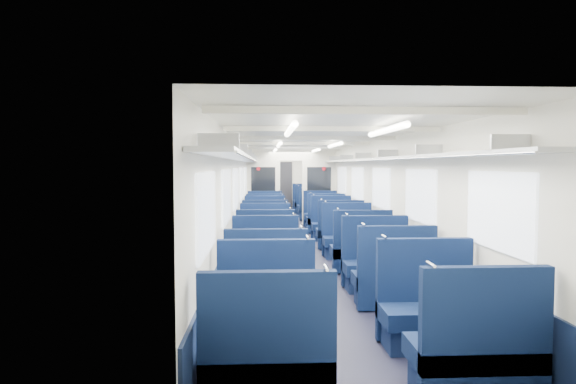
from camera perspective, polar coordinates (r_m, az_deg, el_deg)
The scene contains 41 objects.
floor at distance 12.12m, azimuth 1.20°, elevation -5.62°, with size 2.80×18.00×0.01m, color black.
ceiling at distance 11.99m, azimuth 1.21°, elevation 5.56°, with size 2.80×18.00×0.01m, color white.
wall_left at distance 11.98m, azimuth -5.49°, elevation -0.08°, with size 0.02×18.00×2.35m, color silver.
dado_left at distance 12.05m, azimuth -5.40°, elevation -4.00°, with size 0.03×17.90×0.70m, color #111E3B.
wall_right at distance 12.17m, azimuth 7.79°, elevation -0.04°, with size 0.02×18.00×2.35m, color silver.
dado_right at distance 12.25m, azimuth 7.69°, elevation -3.90°, with size 0.03×17.90×0.70m, color #111E3B.
wall_far at distance 20.97m, azimuth -0.54°, elevation 1.34°, with size 2.80×0.02×2.35m, color silver.
luggage_rack_left at distance 11.95m, azimuth -4.62°, elevation 3.75°, with size 0.36×17.40×0.18m.
luggage_rack_right at distance 12.12m, azimuth 6.95°, elevation 3.73°, with size 0.36×17.40×0.18m.
windows at distance 11.53m, azimuth 1.36°, elevation 1.03°, with size 2.78×15.60×0.75m.
ceiling_fittings at distance 11.72m, azimuth 1.30°, elevation 5.31°, with size 2.70×16.06×0.11m.
end_door at distance 20.92m, azimuth -0.54°, elevation 0.86°, with size 0.75×0.06×2.00m, color black.
bulkhead at distance 15.04m, azimuth 0.38°, elevation 0.82°, with size 2.80×0.10×2.35m.
seat_0 at distance 3.87m, azimuth -2.49°, elevation -19.81°, with size 1.01×0.56×1.13m.
seat_1 at distance 4.29m, azimuth 21.48°, elevation -17.69°, with size 1.01×0.56×1.13m.
seat_2 at distance 5.00m, azimuth -2.58°, elevation -14.41°, with size 1.01×0.56×1.13m.
seat_3 at distance 5.27m, azimuth 16.32°, elevation -13.61°, with size 1.01×0.56×1.13m.
seat_4 at distance 6.05m, azimuth -2.64°, elevation -11.27°, with size 1.01×0.56×1.13m.
seat_5 at distance 6.49m, azimuth 12.43°, elevation -10.36°, with size 1.01×0.56×1.13m.
seat_6 at distance 7.29m, azimuth -2.68°, elevation -8.78°, with size 1.01×0.56×1.13m.
seat_7 at distance 7.38m, azimuth 10.48°, elevation -8.68°, with size 1.01×0.56×1.13m.
seat_8 at distance 8.50m, azimuth -2.71°, elevation -7.05°, with size 1.01×0.56×1.13m.
seat_9 at distance 8.49m, azimuth 8.65°, elevation -7.09°, with size 1.01×0.56×1.13m.
seat_10 at distance 9.60m, azimuth -2.72°, elevation -5.87°, with size 1.01×0.56×1.13m.
seat_11 at distance 9.78m, azimuth 7.10°, elevation -5.72°, with size 1.01×0.56×1.13m.
seat_12 at distance 10.71m, azimuth -2.74°, elevation -4.91°, with size 1.01×0.56×1.13m.
seat_13 at distance 10.74m, azimuth 6.18°, elevation -4.91°, with size 1.01×0.56×1.13m.
seat_14 at distance 11.87m, azimuth -2.75°, elevation -4.12°, with size 1.01×0.56×1.13m.
seat_15 at distance 12.01m, azimuth 5.21°, elevation -4.04°, with size 1.01×0.56×1.13m.
seat_16 at distance 12.94m, azimuth -2.76°, elevation -3.51°, with size 1.01×0.56×1.13m.
seat_17 at distance 13.15m, azimuth 4.50°, elevation -3.41°, with size 1.01×0.56×1.13m.
seat_18 at distance 14.09m, azimuth -2.77°, elevation -2.95°, with size 1.01×0.56×1.13m.
seat_19 at distance 14.31m, azimuth 3.90°, elevation -2.86°, with size 1.01×0.56×1.13m.
seat_20 at distance 16.26m, azimuth -2.78°, elevation -2.13°, with size 1.01×0.56×1.13m.
seat_21 at distance 16.16m, azimuth 3.11°, elevation -2.16°, with size 1.01×0.56×1.13m.
seat_22 at distance 17.18m, azimuth -2.79°, elevation -1.84°, with size 1.01×0.56×1.13m.
seat_23 at distance 17.35m, azimuth 2.70°, elevation -1.79°, with size 1.01×0.56×1.13m.
seat_24 at distance 18.32m, azimuth -2.79°, elevation -1.53°, with size 1.01×0.56×1.13m.
seat_25 at distance 18.58m, azimuth 2.33°, elevation -1.46°, with size 1.01×0.56×1.13m.
seat_26 at distance 19.53m, azimuth -2.80°, elevation -1.23°, with size 1.01×0.56×1.13m.
seat_27 at distance 19.71m, azimuth 2.03°, elevation -1.19°, with size 1.01×0.56×1.13m.
Camera 1 is at (-0.85, -11.95, 1.86)m, focal length 29.90 mm.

